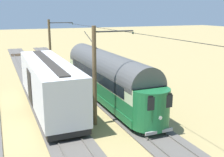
{
  "coord_description": "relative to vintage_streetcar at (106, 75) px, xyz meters",
  "views": [
    {
      "loc": [
        3.59,
        21.28,
        7.71
      ],
      "look_at": [
        -6.05,
        -1.53,
        1.68
      ],
      "focal_mm": 44.2,
      "sensor_mm": 36.0,
      "label": 1
    }
  ],
  "objects": [
    {
      "name": "catenary_pole_foreground",
      "position": [
        2.75,
        -10.94,
        1.33
      ],
      "size": [
        3.07,
        0.28,
        6.83
      ],
      "color": "brown",
      "rests_on": "ground"
    },
    {
      "name": "catenary_pole_mid_near",
      "position": [
        2.75,
        4.97,
        1.33
      ],
      "size": [
        3.07,
        0.28,
        6.83
      ],
      "color": "brown",
      "rests_on": "ground"
    },
    {
      "name": "overhead_wire_run",
      "position": [
        0.05,
        12.12,
        4.03
      ],
      "size": [
        2.86,
        51.74,
        0.18
      ],
      "color": "black",
      "rests_on": "ground"
    },
    {
      "name": "boxcar_adjacent",
      "position": [
        5.18,
        0.64,
        -0.1
      ],
      "size": [
        2.96,
        12.96,
        3.85
      ],
      "color": "silver",
      "rests_on": "ground"
    },
    {
      "name": "track_adjacent_siding",
      "position": [
        5.18,
        0.43,
        -2.21
      ],
      "size": [
        2.8,
        80.0,
        0.18
      ],
      "color": "#56514C",
      "rests_on": "ground"
    },
    {
      "name": "ground_plane",
      "position": [
        5.18,
        0.74,
        -2.26
      ],
      "size": [
        220.0,
        220.0,
        0.0
      ],
      "primitive_type": "plane",
      "color": "#9E8956"
    },
    {
      "name": "track_streetcar_siding",
      "position": [
        -0.0,
        0.43,
        -2.21
      ],
      "size": [
        2.8,
        80.0,
        0.18
      ],
      "color": "#56514C",
      "rests_on": "ground"
    },
    {
      "name": "vintage_streetcar",
      "position": [
        0.0,
        0.0,
        0.0
      ],
      "size": [
        2.65,
        17.63,
        5.52
      ],
      "color": "#196033",
      "rests_on": "ground"
    }
  ]
}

